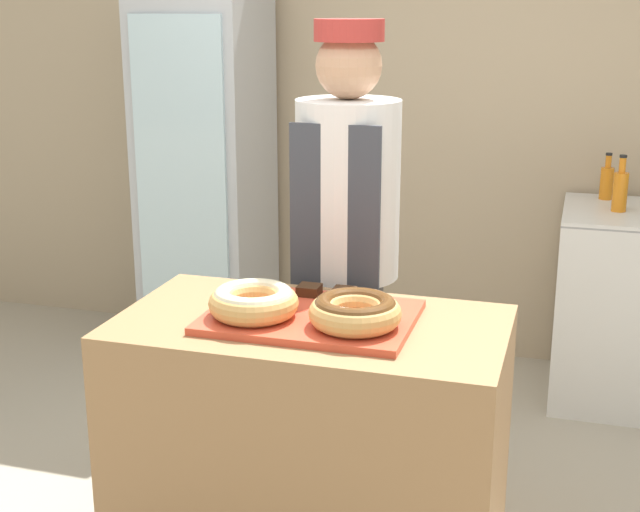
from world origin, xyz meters
TOP-DOWN VIEW (x-y plane):
  - wall_back at (0.00, 2.13)m, footprint 8.00×0.06m
  - display_counter at (0.00, 0.00)m, footprint 1.20×0.67m
  - serving_tray at (0.00, 0.00)m, footprint 0.63×0.46m
  - donut_light_glaze at (-0.16, -0.07)m, footprint 0.27×0.27m
  - donut_chocolate_glaze at (0.16, -0.07)m, footprint 0.27×0.27m
  - brownie_back_left at (-0.06, 0.17)m, footprint 0.07×0.07m
  - brownie_back_right at (0.06, 0.17)m, footprint 0.07×0.07m
  - baker_person at (-0.04, 0.57)m, footprint 0.38×0.38m
  - beverage_fridge at (-1.10, 1.73)m, footprint 0.57×0.61m
  - bottle_orange at (0.88, 1.96)m, footprint 0.06×0.06m
  - bottle_orange_b_b at (0.94, 1.70)m, footprint 0.07×0.07m

SIDE VIEW (x-z plane):
  - display_counter at x=0.00m, z-range 0.00..0.89m
  - serving_tray at x=0.00m, z-range 0.89..0.91m
  - brownie_back_left at x=-0.06m, z-range 0.91..0.94m
  - brownie_back_right at x=0.06m, z-range 0.91..0.94m
  - baker_person at x=-0.04m, z-range 0.06..1.83m
  - donut_light_glaze at x=-0.16m, z-range 0.92..1.01m
  - donut_chocolate_glaze at x=0.16m, z-range 0.92..1.01m
  - beverage_fridge at x=-1.10m, z-range 0.00..1.94m
  - bottle_orange at x=0.88m, z-range 0.89..1.12m
  - bottle_orange_b_b at x=0.94m, z-range 0.89..1.15m
  - wall_back at x=0.00m, z-range 0.00..2.70m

